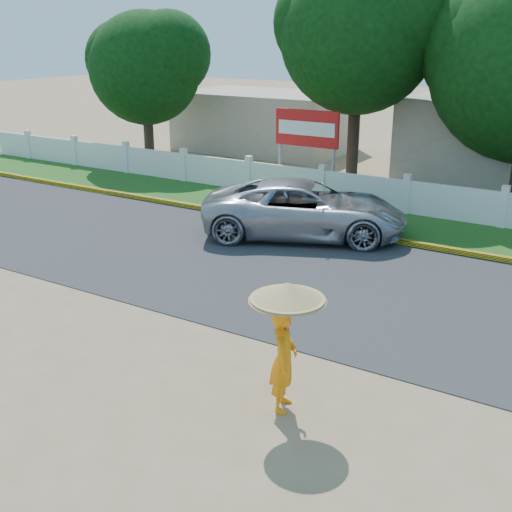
% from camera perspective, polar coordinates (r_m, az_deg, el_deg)
% --- Properties ---
extents(ground, '(120.00, 120.00, 0.00)m').
position_cam_1_polar(ground, '(12.00, -5.08, -8.59)').
color(ground, '#9E8460').
rests_on(ground, ground).
extents(road, '(60.00, 7.00, 0.02)m').
position_cam_1_polar(road, '(15.49, 4.87, -1.89)').
color(road, '#38383A').
rests_on(road, ground).
extents(grass_verge, '(60.00, 3.50, 0.03)m').
position_cam_1_polar(grass_verge, '(20.08, 11.72, 2.80)').
color(grass_verge, '#2D601E').
rests_on(grass_verge, ground).
extents(curb, '(40.00, 0.18, 0.16)m').
position_cam_1_polar(curb, '(18.53, 9.89, 1.73)').
color(curb, yellow).
rests_on(curb, ground).
extents(fence, '(40.00, 0.10, 1.10)m').
position_cam_1_polar(fence, '(21.27, 13.20, 5.11)').
color(fence, silver).
rests_on(fence, ground).
extents(building_far, '(8.00, 5.00, 2.80)m').
position_cam_1_polar(building_far, '(32.25, 0.78, 11.90)').
color(building_far, '#B7AD99').
rests_on(building_far, ground).
extents(vehicle, '(6.34, 4.76, 1.60)m').
position_cam_1_polar(vehicle, '(18.40, 4.36, 4.18)').
color(vehicle, '#A8ABB0').
rests_on(vehicle, ground).
extents(monk_with_parasol, '(1.17, 1.17, 2.13)m').
position_cam_1_polar(monk_with_parasol, '(9.72, 2.63, -6.42)').
color(monk_with_parasol, orange).
rests_on(monk_with_parasol, ground).
extents(billboard, '(2.50, 0.13, 2.95)m').
position_cam_1_polar(billboard, '(23.56, 4.53, 10.87)').
color(billboard, gray).
rests_on(billboard, ground).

